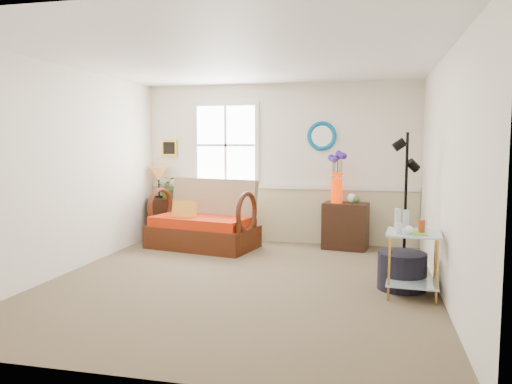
% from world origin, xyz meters
% --- Properties ---
extents(floor, '(4.50, 5.00, 0.01)m').
position_xyz_m(floor, '(0.00, 0.00, 0.00)').
color(floor, brown).
rests_on(floor, ground).
extents(ceiling, '(4.50, 5.00, 0.01)m').
position_xyz_m(ceiling, '(0.00, 0.00, 2.60)').
color(ceiling, white).
rests_on(ceiling, walls).
extents(walls, '(4.51, 5.01, 2.60)m').
position_xyz_m(walls, '(0.00, 0.00, 1.30)').
color(walls, white).
rests_on(walls, floor).
extents(wainscot, '(4.46, 0.02, 0.90)m').
position_xyz_m(wainscot, '(0.00, 2.48, 0.45)').
color(wainscot, tan).
rests_on(wainscot, walls).
extents(chair_rail, '(4.46, 0.04, 0.06)m').
position_xyz_m(chair_rail, '(0.00, 2.47, 0.92)').
color(chair_rail, silver).
rests_on(chair_rail, walls).
extents(window, '(1.14, 0.06, 1.44)m').
position_xyz_m(window, '(-0.90, 2.47, 1.60)').
color(window, white).
rests_on(window, walls).
extents(picture, '(0.28, 0.03, 0.28)m').
position_xyz_m(picture, '(-1.92, 2.48, 1.55)').
color(picture, gold).
rests_on(picture, walls).
extents(mirror, '(0.47, 0.07, 0.47)m').
position_xyz_m(mirror, '(0.70, 2.48, 1.75)').
color(mirror, '#0A92CB').
rests_on(mirror, walls).
extents(loveseat, '(1.78, 1.23, 1.06)m').
position_xyz_m(loveseat, '(-1.07, 1.74, 0.53)').
color(loveseat, '#481F11').
rests_on(loveseat, floor).
extents(throw_pillow, '(0.41, 0.18, 0.40)m').
position_xyz_m(throw_pillow, '(-1.33, 1.64, 0.55)').
color(throw_pillow, orange).
rests_on(throw_pillow, loveseat).
extents(lamp_stand, '(0.52, 0.52, 0.69)m').
position_xyz_m(lamp_stand, '(-2.05, 2.30, 0.35)').
color(lamp_stand, black).
rests_on(lamp_stand, floor).
extents(table_lamp, '(0.41, 0.41, 0.54)m').
position_xyz_m(table_lamp, '(-2.05, 2.32, 0.96)').
color(table_lamp, '#B86F2A').
rests_on(table_lamp, lamp_stand).
extents(potted_plant, '(0.40, 0.43, 0.29)m').
position_xyz_m(potted_plant, '(-1.92, 2.38, 0.84)').
color(potted_plant, '#416A26').
rests_on(potted_plant, lamp_stand).
extents(cabinet, '(0.72, 0.52, 0.72)m').
position_xyz_m(cabinet, '(1.11, 2.17, 0.36)').
color(cabinet, black).
rests_on(cabinet, floor).
extents(flower_vase, '(0.23, 0.23, 0.78)m').
position_xyz_m(flower_vase, '(0.97, 2.16, 1.11)').
color(flower_vase, red).
rests_on(flower_vase, cabinet).
extents(side_table, '(0.59, 0.59, 0.70)m').
position_xyz_m(side_table, '(1.94, -0.11, 0.35)').
color(side_table, '#C0903F').
rests_on(side_table, floor).
extents(tabletop_items, '(0.45, 0.45, 0.23)m').
position_xyz_m(tabletop_items, '(1.91, -0.10, 0.82)').
color(tabletop_items, silver).
rests_on(tabletop_items, side_table).
extents(floor_lamp, '(0.27, 0.27, 1.77)m').
position_xyz_m(floor_lamp, '(1.89, 0.57, 0.89)').
color(floor_lamp, black).
rests_on(floor_lamp, floor).
extents(ottoman, '(0.64, 0.64, 0.42)m').
position_xyz_m(ottoman, '(1.85, 0.15, 0.21)').
color(ottoman, black).
rests_on(ottoman, floor).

